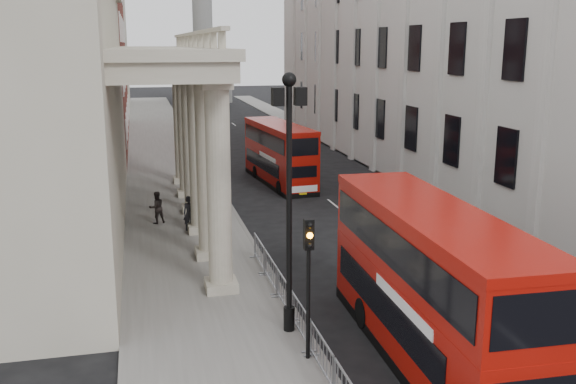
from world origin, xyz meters
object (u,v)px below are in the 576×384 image
object	(u,v)px
traffic_light	(309,263)
bus_far	(279,152)
pedestrian_a	(189,213)
bus_near	(431,283)
monument_column	(202,1)
pedestrian_b	(157,207)
lamp_post_south	(289,187)
lamp_post_mid	(222,125)
pedestrian_c	(200,209)
lamp_post_north	(195,101)

from	to	relation	value
traffic_light	bus_far	world-z (taller)	traffic_light
pedestrian_a	bus_near	bearing A→B (deg)	-74.43
monument_column	bus_near	size ratio (longest dim) A/B	4.99
bus_far	pedestrian_b	world-z (taller)	bus_far
bus_far	lamp_post_south	bearing A→B (deg)	-107.42
traffic_light	bus_far	xyz separation A→B (m)	(4.64, 24.82, -0.99)
monument_column	traffic_light	xyz separation A→B (m)	(-6.50, -90.02, -12.88)
monument_column	pedestrian_a	bearing A→B (deg)	-96.63
monument_column	pedestrian_a	distance (m)	77.57
lamp_post_mid	bus_far	xyz separation A→B (m)	(4.74, 6.81, -2.80)
pedestrian_b	bus_near	bearing A→B (deg)	95.29
bus_near	pedestrian_c	distance (m)	16.43
monument_column	pedestrian_c	world-z (taller)	monument_column
lamp_post_south	bus_near	size ratio (longest dim) A/B	0.77
lamp_post_south	bus_near	bearing A→B (deg)	-36.64
lamp_post_mid	lamp_post_north	size ratio (longest dim) A/B	1.00
monument_column	lamp_post_mid	distance (m)	73.14
lamp_post_north	bus_far	bearing A→B (deg)	-62.70
bus_near	pedestrian_c	size ratio (longest dim) A/B	5.77
pedestrian_a	pedestrian_b	size ratio (longest dim) A/B	1.03
pedestrian_a	lamp_post_north	bearing A→B (deg)	78.19
traffic_light	bus_near	world-z (taller)	bus_near
lamp_post_south	bus_far	bearing A→B (deg)	78.25
lamp_post_south	monument_column	bearing A→B (deg)	85.71
lamp_post_mid	pedestrian_c	bearing A→B (deg)	-116.76
pedestrian_c	bus_far	bearing A→B (deg)	73.10
pedestrian_c	monument_column	bearing A→B (deg)	99.32
monument_column	pedestrian_b	xyz separation A→B (m)	(-10.34, -73.95, -15.01)
bus_far	pedestrian_c	size ratio (longest dim) A/B	5.07
lamp_post_north	bus_near	xyz separation A→B (m)	(3.62, -34.69, -2.47)
lamp_post_south	pedestrian_c	bearing A→B (deg)	97.11
pedestrian_c	pedestrian_a	bearing A→B (deg)	-128.15
lamp_post_north	pedestrian_a	distance (m)	20.11
lamp_post_north	bus_far	world-z (taller)	lamp_post_north
lamp_post_south	pedestrian_c	xyz separation A→B (m)	(-1.60, 12.83, -3.85)
pedestrian_b	lamp_post_north	bearing A→B (deg)	-120.22
lamp_post_mid	traffic_light	bearing A→B (deg)	-89.68
bus_near	pedestrian_b	distance (m)	18.35
pedestrian_a	pedestrian_c	xyz separation A→B (m)	(0.58, 0.43, 0.07)
lamp_post_mid	bus_near	world-z (taller)	lamp_post_mid
monument_column	traffic_light	size ratio (longest dim) A/B	12.60
lamp_post_mid	pedestrian_c	world-z (taller)	lamp_post_mid
lamp_post_south	pedestrian_b	distance (m)	15.06
bus_near	traffic_light	bearing A→B (deg)	170.77
lamp_post_mid	pedestrian_a	world-z (taller)	lamp_post_mid
monument_column	lamp_post_south	distance (m)	88.94
pedestrian_c	traffic_light	bearing A→B (deg)	-67.92
monument_column	pedestrian_a	size ratio (longest dim) A/B	31.07
lamp_post_mid	pedestrian_c	xyz separation A→B (m)	(-1.60, -3.17, -3.85)
pedestrian_b	pedestrian_c	distance (m)	2.46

